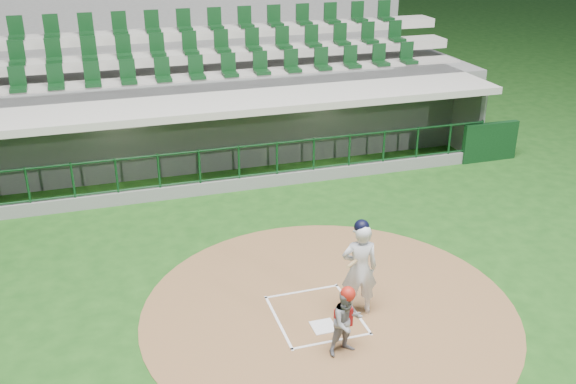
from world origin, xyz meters
name	(u,v)px	position (x,y,z in m)	size (l,w,h in m)	color
ground	(311,307)	(0.00, 0.00, 0.00)	(120.00, 120.00, 0.00)	#184413
dirt_circle	(329,310)	(0.30, -0.20, 0.01)	(7.20, 7.20, 0.01)	brown
home_plate	(323,327)	(0.00, -0.70, 0.02)	(0.43, 0.43, 0.02)	white
batter_box_chalk	(316,315)	(0.00, -0.30, 0.02)	(1.55, 1.80, 0.01)	white
dugout_structure	(229,135)	(0.16, 7.82, 0.96)	(16.40, 3.70, 3.00)	gray
seating_deck	(204,94)	(0.00, 10.91, 1.42)	(17.00, 6.72, 5.15)	slate
batter	(360,267)	(0.80, -0.42, 0.98)	(0.92, 0.93, 1.95)	silver
catcher	(347,321)	(0.12, -1.48, 0.65)	(0.67, 0.56, 1.31)	gray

